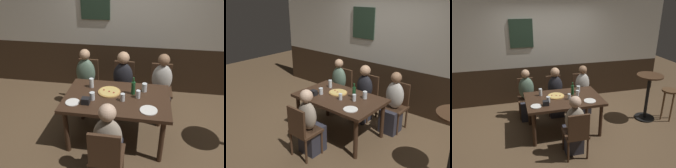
{
  "view_description": "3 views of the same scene",
  "coord_description": "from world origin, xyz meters",
  "views": [
    {
      "loc": [
        0.37,
        -2.78,
        2.47
      ],
      "look_at": [
        -0.08,
        0.06,
        0.91
      ],
      "focal_mm": 36.87,
      "sensor_mm": 36.0,
      "label": 1
    },
    {
      "loc": [
        2.57,
        -3.07,
        2.49
      ],
      "look_at": [
        0.03,
        -0.08,
        1.01
      ],
      "focal_mm": 40.07,
      "sensor_mm": 36.0,
      "label": 2
    },
    {
      "loc": [
        -1.01,
        -3.93,
        2.59
      ],
      "look_at": [
        -0.01,
        -0.08,
        1.07
      ],
      "focal_mm": 35.87,
      "sensor_mm": 36.0,
      "label": 3
    }
  ],
  "objects": [
    {
      "name": "ground_plane",
      "position": [
        0.0,
        0.0,
        0.0
      ],
      "size": [
        12.0,
        12.0,
        0.0
      ],
      "primitive_type": "plane",
      "color": "brown"
    },
    {
      "name": "wall_back",
      "position": [
        -0.0,
        1.65,
        1.3
      ],
      "size": [
        6.4,
        0.13,
        2.6
      ],
      "color": "#332316",
      "rests_on": "ground_plane"
    },
    {
      "name": "dining_table",
      "position": [
        0.0,
        0.0,
        0.66
      ],
      "size": [
        1.51,
        0.94,
        0.74
      ],
      "color": "#382316",
      "rests_on": "ground_plane"
    },
    {
      "name": "chair_mid_far",
      "position": [
        0.0,
        0.89,
        0.5
      ],
      "size": [
        0.4,
        0.4,
        0.88
      ],
      "color": "#422B1C",
      "rests_on": "ground_plane"
    },
    {
      "name": "chair_right_far",
      "position": [
        0.66,
        0.89,
        0.5
      ],
      "size": [
        0.4,
        0.4,
        0.88
      ],
      "color": "#422B1C",
      "rests_on": "ground_plane"
    },
    {
      "name": "chair_mid_near",
      "position": [
        0.0,
        -0.89,
        0.5
      ],
      "size": [
        0.4,
        0.4,
        0.88
      ],
      "color": "#422B1C",
      "rests_on": "ground_plane"
    },
    {
      "name": "chair_left_far",
      "position": [
        -0.66,
        0.89,
        0.5
      ],
      "size": [
        0.4,
        0.4,
        0.88
      ],
      "color": "#422B1C",
      "rests_on": "ground_plane"
    },
    {
      "name": "person_mid_far",
      "position": [
        -0.0,
        0.73,
        0.48
      ],
      "size": [
        0.34,
        0.37,
        1.14
      ],
      "color": "#2D2D38",
      "rests_on": "ground_plane"
    },
    {
      "name": "person_right_far",
      "position": [
        0.66,
        0.73,
        0.48
      ],
      "size": [
        0.34,
        0.37,
        1.14
      ],
      "color": "#2D2D38",
      "rests_on": "ground_plane"
    },
    {
      "name": "person_mid_near",
      "position": [
        0.0,
        -0.72,
        0.47
      ],
      "size": [
        0.34,
        0.37,
        1.11
      ],
      "color": "#2D2D38",
      "rests_on": "ground_plane"
    },
    {
      "name": "person_left_far",
      "position": [
        -0.66,
        0.73,
        0.48
      ],
      "size": [
        0.34,
        0.37,
        1.15
      ],
      "color": "#2D2D38",
      "rests_on": "ground_plane"
    },
    {
      "name": "pizza",
      "position": [
        -0.13,
        0.11,
        0.75
      ],
      "size": [
        0.33,
        0.33,
        0.03
      ],
      "color": "tan",
      "rests_on": "dining_table"
    },
    {
      "name": "tumbler_short",
      "position": [
        -0.42,
        0.23,
        0.81
      ],
      "size": [
        0.07,
        0.07,
        0.15
      ],
      "color": "silver",
      "rests_on": "dining_table"
    },
    {
      "name": "pint_glass_stout",
      "position": [
        0.38,
        0.22,
        0.8
      ],
      "size": [
        0.08,
        0.08,
        0.13
      ],
      "color": "silver",
      "rests_on": "dining_table"
    },
    {
      "name": "beer_glass_tall",
      "position": [
        -0.33,
        -0.12,
        0.79
      ],
      "size": [
        0.07,
        0.07,
        0.12
      ],
      "color": "silver",
      "rests_on": "dining_table"
    },
    {
      "name": "highball_clear",
      "position": [
        0.3,
        0.03,
        0.79
      ],
      "size": [
        0.06,
        0.06,
        0.12
      ],
      "color": "silver",
      "rests_on": "dining_table"
    },
    {
      "name": "tumbler_water",
      "position": [
        0.09,
        -0.09,
        0.79
      ],
      "size": [
        0.06,
        0.06,
        0.11
      ],
      "color": "silver",
      "rests_on": "dining_table"
    },
    {
      "name": "beer_bottle_green",
      "position": [
        0.22,
        0.12,
        0.85
      ],
      "size": [
        0.06,
        0.06,
        0.27
      ],
      "color": "#194723",
      "rests_on": "dining_table"
    },
    {
      "name": "plate_white_large",
      "position": [
        0.46,
        -0.27,
        0.75
      ],
      "size": [
        0.23,
        0.23,
        0.01
      ],
      "primitive_type": "cylinder",
      "color": "white",
      "rests_on": "dining_table"
    },
    {
      "name": "plate_white_small",
      "position": [
        -0.58,
        -0.24,
        0.75
      ],
      "size": [
        0.2,
        0.2,
        0.01
      ],
      "primitive_type": "cylinder",
      "color": "white",
      "rests_on": "dining_table"
    },
    {
      "name": "condiment_caddy",
      "position": [
        -0.4,
        -0.24,
        0.79
      ],
      "size": [
        0.11,
        0.09,
        0.09
      ],
      "primitive_type": "cube",
      "color": "black",
      "rests_on": "dining_table"
    }
  ]
}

